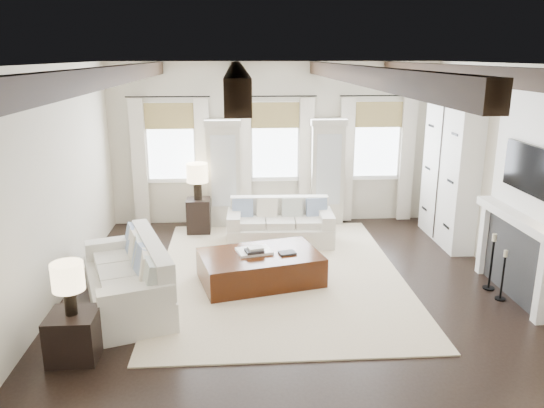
{
  "coord_description": "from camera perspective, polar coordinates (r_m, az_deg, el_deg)",
  "views": [
    {
      "loc": [
        -0.76,
        -6.71,
        3.32
      ],
      "look_at": [
        -0.25,
        0.95,
        1.15
      ],
      "focal_mm": 35.0,
      "sensor_mm": 36.0,
      "label": 1
    }
  ],
  "objects": [
    {
      "name": "ground",
      "position": [
        7.53,
        2.39,
        -10.4
      ],
      "size": [
        7.5,
        7.5,
        0.0
      ],
      "primitive_type": "plane",
      "color": "black",
      "rests_on": "ground"
    },
    {
      "name": "room_shell",
      "position": [
        7.89,
        7.28,
        5.2
      ],
      "size": [
        6.54,
        7.54,
        3.22
      ],
      "color": "beige",
      "rests_on": "ground"
    },
    {
      "name": "area_rug",
      "position": [
        8.36,
        0.82,
        -7.53
      ],
      "size": [
        3.75,
        4.94,
        0.02
      ],
      "primitive_type": "cube",
      "color": "beige",
      "rests_on": "ground"
    },
    {
      "name": "sofa_back",
      "position": [
        9.62,
        0.86,
        -2.37
      ],
      "size": [
        1.92,
        0.92,
        0.81
      ],
      "color": "silver",
      "rests_on": "ground"
    },
    {
      "name": "sofa_left",
      "position": [
        7.53,
        -14.87,
        -7.85
      ],
      "size": [
        1.58,
        2.29,
        0.9
      ],
      "color": "silver",
      "rests_on": "ground"
    },
    {
      "name": "ottoman",
      "position": [
        8.02,
        -1.28,
        -6.88
      ],
      "size": [
        1.96,
        1.48,
        0.46
      ],
      "primitive_type": "cube",
      "rotation": [
        0.0,
        0.0,
        0.25
      ],
      "color": "black",
      "rests_on": "ground"
    },
    {
      "name": "tray",
      "position": [
        7.98,
        -1.94,
        -5.09
      ],
      "size": [
        0.58,
        0.49,
        0.04
      ],
      "primitive_type": "cube",
      "rotation": [
        0.0,
        0.0,
        0.25
      ],
      "color": "white",
      "rests_on": "ottoman"
    },
    {
      "name": "book_lower",
      "position": [
        7.88,
        -1.91,
        -5.07
      ],
      "size": [
        0.3,
        0.26,
        0.04
      ],
      "primitive_type": "cube",
      "rotation": [
        0.0,
        0.0,
        0.25
      ],
      "color": "#262628",
      "rests_on": "tray"
    },
    {
      "name": "book_upper",
      "position": [
        7.89,
        -1.79,
        -4.75
      ],
      "size": [
        0.25,
        0.22,
        0.03
      ],
      "primitive_type": "cube",
      "rotation": [
        0.0,
        0.0,
        0.25
      ],
      "color": "beige",
      "rests_on": "book_lower"
    },
    {
      "name": "book_loose",
      "position": [
        7.92,
        1.65,
        -5.29
      ],
      "size": [
        0.28,
        0.23,
        0.03
      ],
      "primitive_type": "cube",
      "rotation": [
        0.0,
        0.0,
        0.25
      ],
      "color": "#262628",
      "rests_on": "ottoman"
    },
    {
      "name": "side_table_front",
      "position": [
        6.54,
        -20.5,
        -13.1
      ],
      "size": [
        0.54,
        0.54,
        0.54
      ],
      "primitive_type": "cube",
      "color": "black",
      "rests_on": "ground"
    },
    {
      "name": "lamp_front",
      "position": [
        6.25,
        -21.1,
        -7.6
      ],
      "size": [
        0.35,
        0.35,
        0.61
      ],
      "color": "black",
      "rests_on": "side_table_front"
    },
    {
      "name": "side_table_back",
      "position": [
        10.27,
        -7.88,
        -1.27
      ],
      "size": [
        0.45,
        0.45,
        0.67
      ],
      "primitive_type": "cube",
      "color": "black",
      "rests_on": "ground"
    },
    {
      "name": "lamp_back",
      "position": [
        10.07,
        -8.05,
        3.1
      ],
      "size": [
        0.4,
        0.4,
        0.69
      ],
      "color": "black",
      "rests_on": "side_table_back"
    },
    {
      "name": "candlestick_near",
      "position": [
        8.11,
        23.54,
        -7.44
      ],
      "size": [
        0.15,
        0.15,
        0.73
      ],
      "color": "black",
      "rests_on": "ground"
    },
    {
      "name": "candlestick_far",
      "position": [
        8.38,
        22.49,
        -6.22
      ],
      "size": [
        0.17,
        0.17,
        0.85
      ],
      "color": "black",
      "rests_on": "ground"
    }
  ]
}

